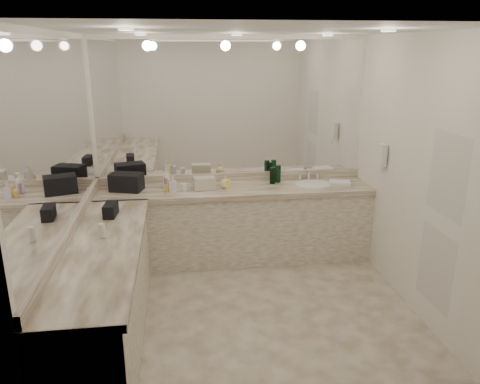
{
  "coord_description": "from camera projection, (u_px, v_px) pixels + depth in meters",
  "views": [
    {
      "loc": [
        -0.62,
        -3.98,
        2.47
      ],
      "look_at": [
        -0.04,
        0.4,
        1.09
      ],
      "focal_mm": 35.0,
      "sensor_mm": 36.0,
      "label": 1
    }
  ],
  "objects": [
    {
      "name": "green_bottle_0",
      "position": [
        273.0,
        175.0,
        5.63
      ],
      "size": [
        0.07,
        0.07,
        0.18
      ],
      "primitive_type": "cylinder",
      "color": "#104223",
      "rests_on": "vanity_back_top"
    },
    {
      "name": "black_toiletry_bag",
      "position": [
        126.0,
        182.0,
        5.3
      ],
      "size": [
        0.4,
        0.31,
        0.2
      ],
      "primitive_type": "cube",
      "rotation": [
        0.0,
        0.0,
        -0.3
      ],
      "color": "black",
      "rests_on": "vanity_back_top"
    },
    {
      "name": "amenity_bottle_3",
      "position": [
        184.0,
        187.0,
        5.29
      ],
      "size": [
        0.06,
        0.06,
        0.09
      ],
      "primitive_type": "cylinder",
      "color": "white",
      "rests_on": "vanity_back_top"
    },
    {
      "name": "amenity_bottle_4",
      "position": [
        136.0,
        186.0,
        5.28
      ],
      "size": [
        0.05,
        0.05,
        0.12
      ],
      "primitive_type": "cylinder",
      "color": "#F2D84C",
      "rests_on": "vanity_back_top"
    },
    {
      "name": "cream_cosmetic_case",
      "position": [
        204.0,
        184.0,
        5.36
      ],
      "size": [
        0.25,
        0.17,
        0.14
      ],
      "primitive_type": "cube",
      "rotation": [
        0.0,
        0.0,
        0.09
      ],
      "color": "beige",
      "rests_on": "vanity_back_top"
    },
    {
      "name": "lotion_left",
      "position": [
        102.0,
        231.0,
        3.99
      ],
      "size": [
        0.05,
        0.05,
        0.12
      ],
      "primitive_type": "cylinder",
      "color": "white",
      "rests_on": "vanity_left_top"
    },
    {
      "name": "floor",
      "position": [
        249.0,
        310.0,
        4.58
      ],
      "size": [
        3.2,
        3.2,
        0.0
      ],
      "primitive_type": "plane",
      "color": "beige",
      "rests_on": "ground"
    },
    {
      "name": "mirror_left",
      "position": [
        60.0,
        135.0,
        3.85
      ],
      "size": [
        0.01,
        2.92,
        1.55
      ],
      "primitive_type": "cube",
      "color": "white",
      "rests_on": "wall_left"
    },
    {
      "name": "wall_back",
      "position": [
        231.0,
        148.0,
        5.61
      ],
      "size": [
        3.2,
        0.02,
        2.6
      ],
      "primitive_type": "cube",
      "color": "white",
      "rests_on": "floor"
    },
    {
      "name": "door",
      "position": [
        442.0,
        220.0,
        3.99
      ],
      "size": [
        0.02,
        0.82,
        2.1
      ],
      "primitive_type": "cube",
      "color": "white",
      "rests_on": "wall_right"
    },
    {
      "name": "faucet",
      "position": [
        309.0,
        174.0,
        5.74
      ],
      "size": [
        0.24,
        0.16,
        0.14
      ],
      "primitive_type": "cube",
      "color": "silver",
      "rests_on": "vanity_back_top"
    },
    {
      "name": "soap_bottle_a",
      "position": [
        166.0,
        178.0,
        5.41
      ],
      "size": [
        0.1,
        0.1,
        0.23
      ],
      "primitive_type": "imported",
      "rotation": [
        0.0,
        0.0,
        0.08
      ],
      "color": "white",
      "rests_on": "vanity_back_top"
    },
    {
      "name": "soap_bottle_b",
      "position": [
        173.0,
        184.0,
        5.26
      ],
      "size": [
        0.08,
        0.08,
        0.18
      ],
      "primitive_type": "imported",
      "rotation": [
        0.0,
        0.0,
        -0.03
      ],
      "color": "silver",
      "rests_on": "vanity_back_top"
    },
    {
      "name": "wall_phone",
      "position": [
        383.0,
        155.0,
        5.04
      ],
      "size": [
        0.06,
        0.1,
        0.24
      ],
      "primitive_type": "cube",
      "color": "white",
      "rests_on": "wall_right"
    },
    {
      "name": "wall_right",
      "position": [
        418.0,
        177.0,
        4.39
      ],
      "size": [
        0.02,
        3.0,
        2.6
      ],
      "primitive_type": "cube",
      "color": "white",
      "rests_on": "floor"
    },
    {
      "name": "mirror_back",
      "position": [
        231.0,
        109.0,
        5.46
      ],
      "size": [
        3.12,
        0.01,
        1.55
      ],
      "primitive_type": "cube",
      "color": "white",
      "rests_on": "wall_back"
    },
    {
      "name": "amenity_bottle_2",
      "position": [
        167.0,
        188.0,
        5.29
      ],
      "size": [
        0.05,
        0.05,
        0.08
      ],
      "primitive_type": "cylinder",
      "color": "#F2D84C",
      "rests_on": "vanity_back_top"
    },
    {
      "name": "green_bottle_2",
      "position": [
        272.0,
        176.0,
        5.58
      ],
      "size": [
        0.07,
        0.07,
        0.2
      ],
      "primitive_type": "cylinder",
      "color": "#104223",
      "rests_on": "vanity_back_top"
    },
    {
      "name": "black_bag_spill",
      "position": [
        111.0,
        209.0,
        4.52
      ],
      "size": [
        0.13,
        0.25,
        0.13
      ],
      "primitive_type": "cube",
      "rotation": [
        0.0,
        0.0,
        -0.09
      ],
      "color": "black",
      "rests_on": "vanity_left_top"
    },
    {
      "name": "vanity_back_base",
      "position": [
        234.0,
        226.0,
        5.59
      ],
      "size": [
        3.2,
        0.6,
        0.84
      ],
      "primitive_type": "cube",
      "color": "silver",
      "rests_on": "floor"
    },
    {
      "name": "backsplash_left",
      "position": [
        72.0,
        228.0,
        4.09
      ],
      "size": [
        0.04,
        3.0,
        0.1
      ],
      "primitive_type": "cube",
      "color": "beige",
      "rests_on": "vanity_left_top"
    },
    {
      "name": "hand_towel",
      "position": [
        340.0,
        183.0,
        5.55
      ],
      "size": [
        0.27,
        0.21,
        0.04
      ],
      "primitive_type": "cube",
      "rotation": [
        0.0,
        0.0,
        -0.21
      ],
      "color": "white",
      "rests_on": "vanity_back_top"
    },
    {
      "name": "amenity_bottle_1",
      "position": [
        170.0,
        186.0,
        5.29
      ],
      "size": [
        0.04,
        0.04,
        0.13
      ],
      "primitive_type": "cylinder",
      "color": "#F2D84C",
      "rests_on": "vanity_back_top"
    },
    {
      "name": "amenity_bottle_0",
      "position": [
        228.0,
        184.0,
        5.39
      ],
      "size": [
        0.06,
        0.06,
        0.1
      ],
      "primitive_type": "cylinder",
      "color": "#F2D84C",
      "rests_on": "vanity_back_top"
    },
    {
      "name": "vanity_left_base",
      "position": [
        105.0,
        297.0,
        4.0
      ],
      "size": [
        0.6,
        2.4,
        0.84
      ],
      "primitive_type": "cube",
      "color": "silver",
      "rests_on": "floor"
    },
    {
      "name": "backsplash_back",
      "position": [
        231.0,
        177.0,
        5.7
      ],
      "size": [
        3.2,
        0.04,
        0.1
      ],
      "primitive_type": "cube",
      "color": "beige",
      "rests_on": "vanity_back_top"
    },
    {
      "name": "soap_bottle_c",
      "position": [
        225.0,
        182.0,
        5.4
      ],
      "size": [
        0.13,
        0.13,
        0.15
      ],
      "primitive_type": "imported",
      "rotation": [
        0.0,
        0.0,
        0.1
      ],
      "color": "beige",
      "rests_on": "vanity_back_top"
    },
    {
      "name": "sink",
      "position": [
        313.0,
        185.0,
        5.57
      ],
      "size": [
        0.44,
        0.44,
        0.03
      ],
      "primitive_type": "cylinder",
      "color": "white",
      "rests_on": "vanity_back_top"
    },
    {
      "name": "amenity_bottle_5",
      "position": [
        166.0,
        183.0,
        5.39
      ],
      "size": [
        0.04,
        0.04,
        0.12
      ],
      "primitive_type": "cylinder",
      "color": "#9966B2",
      "rests_on": "vanity_back_top"
    },
    {
      "name": "ceiling",
      "position": [
        251.0,
        30.0,
        3.8
      ],
      "size": [
        3.2,
        3.2,
        0.0
      ],
      "primitive_type": "plane",
      "color": "white",
      "rests_on": "floor"
    },
    {
      "name": "vanity_back_top",
      "position": [
        234.0,
        190.0,
        5.44
      ],
      "size": [
        3.2,
        0.64,
        0.06
      ],
      "primitive_type": "cube",
      "color": "beige",
      "rests_on": "vanity_back_base"
    },
    {
      "name": "wall_left",
      "position": [
        65.0,
        190.0,
        3.99
      ],
      "size": [
        0.02,
        3.0,
        2.6
      ],
      "primitive_type": "cube",
      "color": "white",
      "rests_on": "floor"
    },
    {
      "name": "green_bottle_1",
      "position": [
        278.0,
        174.0,
        5.63
      ],
      "size": [
        0.06,
        0.06,
        0.21
      ],
      "primitive_type": "cylinder",
      "color": "#104223",
      "rests_on": "vanity_back_top"
    },
    {
      "name": "vanity_left_top",
      "position": [
        102.0,
        249.0,
        3.87
      ],
      "size": [
        0.64,
        2.42,
        0.06
      ],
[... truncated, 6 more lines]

